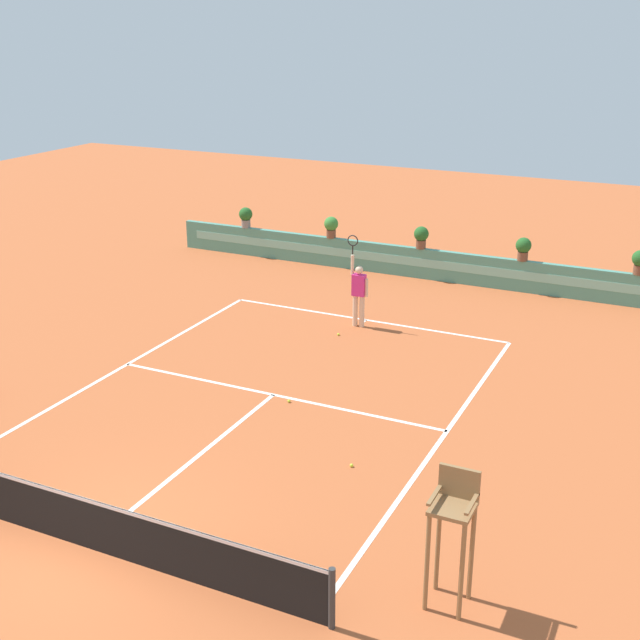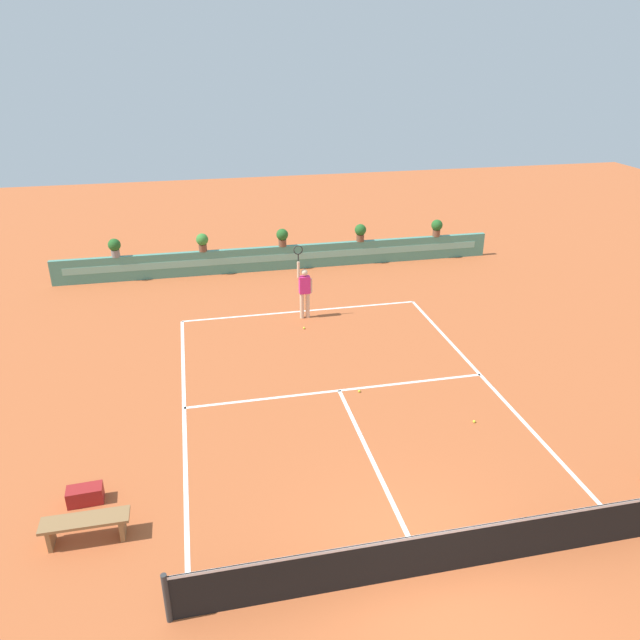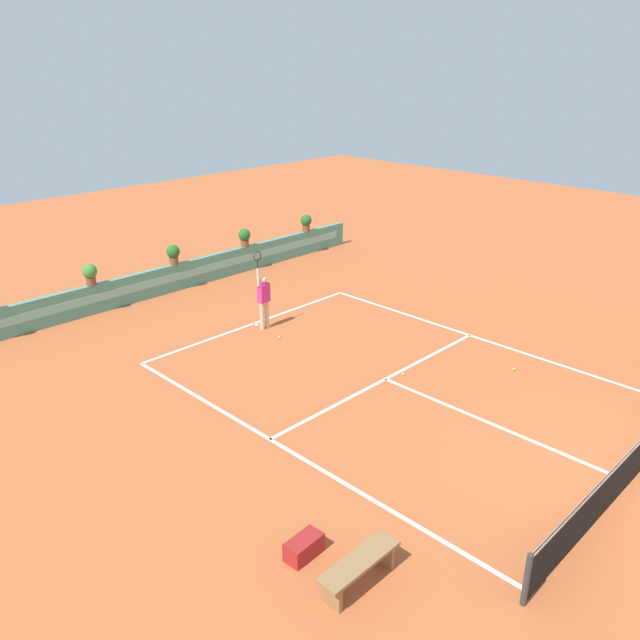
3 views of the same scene
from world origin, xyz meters
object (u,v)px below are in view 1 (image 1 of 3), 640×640
object	(u,v)px
umpire_chair	(453,523)
tennis_ball_mid_court	(352,465)
tennis_ball_by_sideline	(338,334)
potted_plant_left	(331,226)
potted_plant_far_left	(246,216)
tennis_ball_near_baseline	(289,401)
potted_plant_right	(523,247)
tennis_player	(359,290)
potted_plant_centre	(421,236)
potted_plant_far_right	(640,261)

from	to	relation	value
umpire_chair	tennis_ball_mid_court	xyz separation A→B (m)	(-2.83, 2.95, -1.31)
tennis_ball_by_sideline	potted_plant_left	size ratio (longest dim) A/B	0.09
umpire_chair	tennis_ball_by_sideline	xyz separation A→B (m)	(-5.92, 9.18, -1.31)
tennis_ball_by_sideline	potted_plant_far_left	bearing A→B (deg)	136.68
tennis_ball_near_baseline	potted_plant_right	size ratio (longest dim) A/B	0.09
tennis_player	tennis_ball_near_baseline	bearing A→B (deg)	-84.41
umpire_chair	potted_plant_left	world-z (taller)	umpire_chair
potted_plant_centre	tennis_ball_near_baseline	bearing A→B (deg)	-87.48
umpire_chair	tennis_ball_by_sideline	distance (m)	11.00
potted_plant_left	potted_plant_right	distance (m)	6.52
tennis_ball_near_baseline	potted_plant_left	distance (m)	10.91
tennis_ball_mid_court	potted_plant_left	distance (m)	13.67
umpire_chair	potted_plant_far_left	xyz separation A→B (m)	(-12.23, 15.13, 0.07)
tennis_ball_near_baseline	potted_plant_centre	distance (m)	10.29
umpire_chair	potted_plant_far_left	world-z (taller)	umpire_chair
tennis_player	tennis_ball_near_baseline	world-z (taller)	tennis_player
potted_plant_far_left	tennis_ball_by_sideline	bearing A→B (deg)	-43.32
tennis_ball_near_baseline	tennis_ball_by_sideline	xyz separation A→B (m)	(-0.70, 4.24, 0.00)
tennis_player	tennis_ball_near_baseline	distance (m)	5.26
potted_plant_left	potted_plant_far_right	world-z (taller)	same
tennis_player	tennis_ball_mid_court	size ratio (longest dim) A/B	38.01
potted_plant_centre	potted_plant_far_left	world-z (taller)	same
tennis_player	potted_plant_right	bearing A→B (deg)	56.36
tennis_ball_mid_court	potted_plant_far_left	size ratio (longest dim) A/B	0.09
tennis_ball_mid_court	potted_plant_left	xyz separation A→B (m)	(-6.05, 12.18, 1.38)
potted_plant_centre	potted_plant_far_left	distance (m)	6.56
tennis_ball_near_baseline	tennis_ball_mid_court	world-z (taller)	same
umpire_chair	potted_plant_far_right	distance (m)	15.16
potted_plant_right	potted_plant_far_left	distance (m)	9.86
potted_plant_right	potted_plant_far_right	xyz separation A→B (m)	(3.40, 0.00, 0.00)
tennis_ball_near_baseline	tennis_ball_mid_court	xyz separation A→B (m)	(2.39, -1.99, 0.00)
umpire_chair	tennis_ball_mid_court	world-z (taller)	umpire_chair
tennis_ball_by_sideline	potted_plant_right	distance (m)	7.06
umpire_chair	potted_plant_far_right	bearing A→B (deg)	86.09
potted_plant_right	potted_plant_far_right	bearing A→B (deg)	0.00
potted_plant_right	tennis_ball_near_baseline	bearing A→B (deg)	-105.66
umpire_chair	tennis_ball_mid_court	size ratio (longest dim) A/B	31.47
tennis_ball_mid_court	potted_plant_right	world-z (taller)	potted_plant_right
potted_plant_far_left	potted_plant_far_right	xyz separation A→B (m)	(13.26, 0.00, 0.00)
tennis_player	potted_plant_centre	bearing A→B (deg)	89.37
umpire_chair	potted_plant_centre	world-z (taller)	umpire_chair
tennis_ball_near_baseline	potted_plant_right	world-z (taller)	potted_plant_right
potted_plant_far_left	potted_plant_far_right	bearing A→B (deg)	0.00
tennis_player	potted_plant_far_left	bearing A→B (deg)	142.19
tennis_player	potted_plant_far_right	xyz separation A→B (m)	(6.76, 5.05, 0.36)
tennis_ball_by_sideline	potted_plant_far_right	bearing A→B (deg)	40.56
tennis_ball_mid_court	tennis_ball_by_sideline	distance (m)	6.95
tennis_ball_near_baseline	potted_plant_right	bearing A→B (deg)	74.34
tennis_ball_near_baseline	potted_plant_centre	bearing A→B (deg)	92.52
tennis_ball_by_sideline	potted_plant_right	bearing A→B (deg)	59.16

